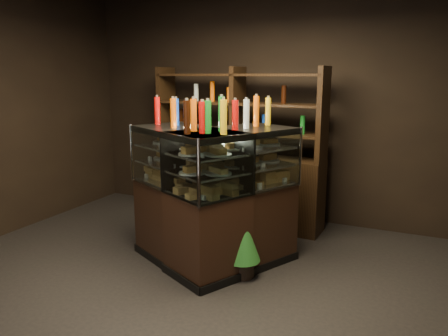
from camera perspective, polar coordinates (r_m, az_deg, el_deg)
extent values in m
plane|color=black|center=(4.11, -8.32, -15.62)|extent=(5.00, 5.00, 0.00)
cube|color=black|center=(5.90, 4.69, 8.14)|extent=(5.00, 0.02, 3.00)
cube|color=black|center=(4.41, 1.09, -7.72)|extent=(1.12, 1.39, 0.81)
cube|color=black|center=(4.55, 1.07, -12.07)|extent=(1.15, 1.43, 0.08)
cube|color=black|center=(4.19, 1.14, 4.63)|extent=(1.12, 1.39, 0.06)
cube|color=silver|center=(4.29, 1.11, -2.47)|extent=(1.05, 1.33, 0.02)
cube|color=silver|center=(4.25, 1.12, 0.03)|extent=(1.05, 1.33, 0.02)
cube|color=silver|center=(4.21, 1.13, 2.33)|extent=(1.05, 1.33, 0.02)
cube|color=white|center=(3.99, 4.07, 0.48)|extent=(0.57, 1.12, 0.57)
cylinder|color=silver|center=(4.44, 9.93, 1.50)|extent=(0.03, 0.03, 0.59)
cylinder|color=silver|center=(3.62, -3.33, -0.74)|extent=(0.03, 0.03, 0.59)
cube|color=black|center=(4.48, -4.43, -7.47)|extent=(1.39, 1.13, 0.81)
cube|color=black|center=(4.61, -4.36, -11.78)|extent=(1.43, 1.16, 0.08)
cube|color=black|center=(4.25, -4.64, 4.71)|extent=(1.39, 1.13, 0.06)
cube|color=silver|center=(4.35, -4.52, -2.29)|extent=(1.33, 1.06, 0.02)
cube|color=silver|center=(4.31, -4.56, 0.18)|extent=(1.33, 1.06, 0.02)
cube|color=silver|center=(4.28, -4.60, 2.44)|extent=(1.33, 1.06, 0.02)
cube|color=white|center=(4.13, -8.32, 0.78)|extent=(1.11, 0.58, 0.57)
cylinder|color=silver|center=(3.62, -3.33, -0.74)|extent=(0.03, 0.03, 0.59)
cylinder|color=silver|center=(4.68, -11.96, 1.97)|extent=(0.03, 0.03, 0.59)
cube|color=gold|center=(3.95, -4.46, -3.21)|extent=(0.16, 0.20, 0.06)
cube|color=gold|center=(4.05, -2.41, -2.81)|extent=(0.16, 0.20, 0.06)
cube|color=gold|center=(4.15, -0.47, -2.43)|extent=(0.16, 0.20, 0.06)
cube|color=gold|center=(4.26, 1.38, -2.06)|extent=(0.16, 0.20, 0.06)
cube|color=gold|center=(4.37, 3.14, -1.71)|extent=(0.16, 0.20, 0.06)
cube|color=gold|center=(4.48, 4.81, -1.37)|extent=(0.16, 0.20, 0.06)
cube|color=gold|center=(4.60, 6.39, -1.05)|extent=(0.16, 0.20, 0.06)
cylinder|color=white|center=(3.96, -4.15, -0.61)|extent=(0.24, 0.24, 0.02)
cube|color=gold|center=(3.96, -4.16, -0.13)|extent=(0.15, 0.19, 0.05)
cylinder|color=white|center=(4.10, -1.42, -0.16)|extent=(0.24, 0.24, 0.02)
cube|color=gold|center=(4.09, -1.43, 0.31)|extent=(0.15, 0.19, 0.05)
cylinder|color=white|center=(4.24, 1.12, 0.26)|extent=(0.24, 0.24, 0.02)
cube|color=gold|center=(4.24, 1.13, 0.72)|extent=(0.15, 0.19, 0.05)
cylinder|color=white|center=(4.39, 3.50, 0.66)|extent=(0.24, 0.24, 0.02)
cube|color=gold|center=(4.39, 3.51, 1.10)|extent=(0.15, 0.19, 0.05)
cylinder|color=white|center=(4.55, 5.72, 1.02)|extent=(0.24, 0.24, 0.02)
cube|color=gold|center=(4.55, 5.73, 1.45)|extent=(0.15, 0.19, 0.05)
cylinder|color=white|center=(3.93, -4.19, 1.84)|extent=(0.24, 0.24, 0.02)
cube|color=gold|center=(3.92, -4.20, 2.34)|extent=(0.15, 0.19, 0.05)
cylinder|color=white|center=(4.07, -1.44, 2.21)|extent=(0.24, 0.24, 0.02)
cube|color=gold|center=(4.06, -1.44, 2.69)|extent=(0.15, 0.19, 0.05)
cylinder|color=white|center=(4.21, 1.13, 2.56)|extent=(0.24, 0.24, 0.02)
cube|color=gold|center=(4.21, 1.14, 3.02)|extent=(0.15, 0.19, 0.05)
cylinder|color=white|center=(4.36, 3.53, 2.88)|extent=(0.24, 0.24, 0.02)
cube|color=gold|center=(4.36, 3.54, 3.32)|extent=(0.15, 0.19, 0.05)
cylinder|color=white|center=(4.52, 5.76, 3.17)|extent=(0.24, 0.24, 0.02)
cube|color=gold|center=(4.52, 5.77, 3.60)|extent=(0.15, 0.19, 0.05)
cube|color=gold|center=(4.77, -8.28, -0.65)|extent=(0.20, 0.16, 0.06)
cube|color=gold|center=(4.62, -7.22, -1.03)|extent=(0.20, 0.16, 0.06)
cube|color=gold|center=(4.47, -6.08, -1.43)|extent=(0.20, 0.16, 0.06)
cube|color=gold|center=(4.33, -4.87, -1.87)|extent=(0.20, 0.16, 0.06)
cube|color=gold|center=(4.19, -3.58, -2.33)|extent=(0.20, 0.16, 0.06)
cube|color=gold|center=(4.05, -2.20, -2.82)|extent=(0.20, 0.16, 0.06)
cube|color=gold|center=(3.91, -0.71, -3.34)|extent=(0.20, 0.16, 0.06)
cylinder|color=white|center=(4.70, -7.72, 1.33)|extent=(0.24, 0.24, 0.02)
cube|color=gold|center=(4.70, -7.73, 1.74)|extent=(0.19, 0.15, 0.05)
cylinder|color=white|center=(4.50, -6.21, 0.89)|extent=(0.24, 0.24, 0.02)
cube|color=gold|center=(4.50, -6.22, 1.32)|extent=(0.19, 0.15, 0.05)
cylinder|color=white|center=(4.31, -4.57, 0.40)|extent=(0.24, 0.24, 0.02)
cube|color=gold|center=(4.30, -4.57, 0.85)|extent=(0.19, 0.15, 0.05)
cylinder|color=white|center=(4.11, -2.77, -0.13)|extent=(0.24, 0.24, 0.02)
cube|color=gold|center=(4.11, -2.77, 0.34)|extent=(0.19, 0.15, 0.05)
cylinder|color=white|center=(3.93, -0.79, -0.71)|extent=(0.24, 0.24, 0.02)
cube|color=gold|center=(3.92, -0.79, -0.22)|extent=(0.19, 0.15, 0.05)
cylinder|color=white|center=(4.67, -7.78, 3.41)|extent=(0.24, 0.24, 0.02)
cube|color=gold|center=(4.67, -7.79, 3.83)|extent=(0.19, 0.15, 0.05)
cylinder|color=white|center=(4.47, -6.26, 3.06)|extent=(0.24, 0.24, 0.02)
cube|color=gold|center=(4.47, -6.27, 3.49)|extent=(0.19, 0.15, 0.05)
cylinder|color=white|center=(4.27, -4.61, 2.67)|extent=(0.24, 0.24, 0.02)
cube|color=gold|center=(4.27, -4.61, 3.12)|extent=(0.19, 0.15, 0.05)
cylinder|color=white|center=(4.08, -2.79, 2.24)|extent=(0.24, 0.24, 0.02)
cube|color=gold|center=(4.08, -2.80, 2.72)|extent=(0.19, 0.15, 0.05)
cylinder|color=white|center=(3.89, -0.80, 1.77)|extent=(0.24, 0.24, 0.02)
cube|color=gold|center=(3.89, -0.80, 2.27)|extent=(0.19, 0.15, 0.05)
cylinder|color=silver|center=(3.86, -4.88, 6.49)|extent=(0.06, 0.06, 0.28)
cylinder|color=silver|center=(3.85, -4.92, 8.71)|extent=(0.03, 0.03, 0.02)
cylinder|color=#0F38B2|center=(3.96, -2.77, 6.66)|extent=(0.06, 0.06, 0.28)
cylinder|color=silver|center=(3.95, -2.79, 8.82)|extent=(0.03, 0.03, 0.02)
cylinder|color=black|center=(4.06, -0.76, 6.81)|extent=(0.06, 0.06, 0.28)
cylinder|color=silver|center=(4.05, -0.76, 8.92)|extent=(0.03, 0.03, 0.02)
cylinder|color=#D8590A|center=(4.17, 1.15, 6.95)|extent=(0.06, 0.06, 0.28)
cylinder|color=silver|center=(4.16, 1.16, 9.00)|extent=(0.03, 0.03, 0.02)
cylinder|color=#B20C0A|center=(4.28, 2.96, 7.07)|extent=(0.06, 0.06, 0.28)
cylinder|color=silver|center=(4.27, 2.99, 9.07)|extent=(0.03, 0.03, 0.02)
cylinder|color=yellow|center=(4.40, 4.68, 7.18)|extent=(0.06, 0.06, 0.28)
cylinder|color=silver|center=(4.39, 4.72, 9.13)|extent=(0.03, 0.03, 0.02)
cylinder|color=#147223|center=(4.52, 6.31, 7.28)|extent=(0.06, 0.06, 0.28)
cylinder|color=silver|center=(4.51, 6.35, 9.18)|extent=(0.03, 0.03, 0.02)
cylinder|color=silver|center=(4.68, -8.20, 7.39)|extent=(0.06, 0.06, 0.28)
cylinder|color=silver|center=(4.67, -8.25, 9.23)|extent=(0.03, 0.03, 0.02)
cylinder|color=#0F38B2|center=(4.53, -7.10, 7.27)|extent=(0.06, 0.06, 0.28)
cylinder|color=silver|center=(4.52, -7.15, 9.16)|extent=(0.03, 0.03, 0.02)
cylinder|color=black|center=(4.38, -5.93, 7.13)|extent=(0.06, 0.06, 0.28)
cylinder|color=silver|center=(4.37, -5.97, 9.09)|extent=(0.03, 0.03, 0.02)
cylinder|color=#D8590A|center=(4.23, -4.68, 6.99)|extent=(0.06, 0.06, 0.28)
cylinder|color=silver|center=(4.22, -4.72, 9.01)|extent=(0.03, 0.03, 0.02)
cylinder|color=#B20C0A|center=(4.09, -3.34, 6.83)|extent=(0.06, 0.06, 0.28)
cylinder|color=silver|center=(4.08, -3.37, 8.93)|extent=(0.03, 0.03, 0.02)
cylinder|color=yellow|center=(3.95, -1.90, 6.65)|extent=(0.06, 0.06, 0.28)
cylinder|color=silver|center=(3.94, -1.92, 8.82)|extent=(0.03, 0.03, 0.02)
cylinder|color=#147223|center=(3.81, -0.36, 6.45)|extent=(0.06, 0.06, 0.28)
cylinder|color=silver|center=(3.80, -0.37, 8.71)|extent=(0.03, 0.03, 0.02)
cylinder|color=black|center=(4.30, 2.44, -12.93)|extent=(0.23, 0.23, 0.17)
cone|color=#185722|center=(4.18, 2.48, -8.96)|extent=(0.34, 0.34, 0.47)
cone|color=#185722|center=(4.12, 2.50, -6.96)|extent=(0.26, 0.26, 0.33)
cube|color=black|center=(5.70, 1.73, -2.67)|extent=(2.25, 0.52, 0.90)
cube|color=black|center=(6.08, -7.54, 7.73)|extent=(0.08, 0.38, 1.10)
cube|color=black|center=(5.53, 1.80, 7.40)|extent=(0.08, 0.38, 1.10)
cube|color=black|center=(5.16, 12.81, 6.76)|extent=(0.08, 0.38, 1.10)
cube|color=black|center=(5.56, 1.78, 4.83)|extent=(2.20, 0.48, 0.03)
cube|color=black|center=(5.53, 1.81, 8.43)|extent=(2.20, 0.48, 0.03)
cube|color=black|center=(5.52, 1.83, 12.06)|extent=(2.20, 0.48, 0.03)
cylinder|color=silver|center=(5.96, -5.62, 6.48)|extent=(0.06, 0.06, 0.22)
cylinder|color=#0F38B2|center=(5.83, -3.61, 6.39)|extent=(0.06, 0.06, 0.22)
cylinder|color=black|center=(5.71, -1.51, 6.29)|extent=(0.06, 0.06, 0.22)
cylinder|color=#D8590A|center=(5.60, 0.67, 6.17)|extent=(0.06, 0.06, 0.22)
cylinder|color=#B20C0A|center=(5.49, 2.94, 6.04)|extent=(0.06, 0.06, 0.22)
cylinder|color=yellow|center=(5.40, 5.29, 5.90)|extent=(0.06, 0.06, 0.22)
cylinder|color=#147223|center=(5.31, 7.71, 5.74)|extent=(0.06, 0.06, 0.22)
cylinder|color=silver|center=(5.24, 10.22, 5.57)|extent=(0.06, 0.06, 0.22)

